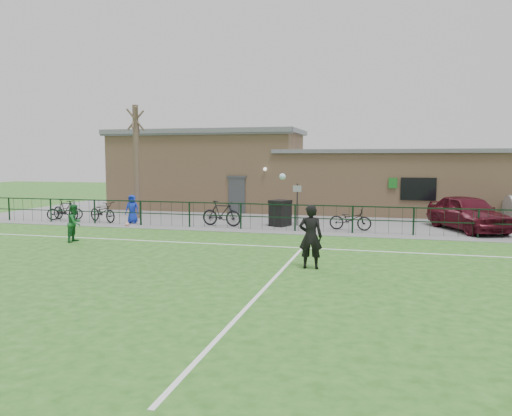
% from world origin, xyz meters
% --- Properties ---
extents(ground, '(90.00, 90.00, 0.00)m').
position_xyz_m(ground, '(0.00, 0.00, 0.00)').
color(ground, '#245719').
rests_on(ground, ground).
extents(paving_strip, '(34.00, 13.00, 0.02)m').
position_xyz_m(paving_strip, '(0.00, 13.50, 0.01)').
color(paving_strip, slate).
rests_on(paving_strip, ground).
extents(pitch_line_touch, '(28.00, 0.10, 0.01)m').
position_xyz_m(pitch_line_touch, '(0.00, 7.80, 0.00)').
color(pitch_line_touch, white).
rests_on(pitch_line_touch, ground).
extents(pitch_line_mid, '(28.00, 0.10, 0.01)m').
position_xyz_m(pitch_line_mid, '(0.00, 4.00, 0.00)').
color(pitch_line_mid, white).
rests_on(pitch_line_mid, ground).
extents(pitch_line_perp, '(0.10, 16.00, 0.01)m').
position_xyz_m(pitch_line_perp, '(2.00, 0.00, 0.00)').
color(pitch_line_perp, white).
rests_on(pitch_line_perp, ground).
extents(perimeter_fence, '(28.00, 0.10, 1.20)m').
position_xyz_m(perimeter_fence, '(0.00, 8.00, 0.60)').
color(perimeter_fence, black).
rests_on(perimeter_fence, ground).
extents(bare_tree, '(0.30, 0.30, 6.00)m').
position_xyz_m(bare_tree, '(-8.00, 10.50, 3.00)').
color(bare_tree, '#4D3A2F').
rests_on(bare_tree, ground).
extents(wheelie_bin_left, '(1.03, 1.08, 1.14)m').
position_xyz_m(wheelie_bin_left, '(0.04, 9.38, 0.59)').
color(wheelie_bin_left, black).
rests_on(wheelie_bin_left, paving_strip).
extents(wheelie_bin_right, '(0.80, 0.87, 1.00)m').
position_xyz_m(wheelie_bin_right, '(-0.03, 10.34, 0.52)').
color(wheelie_bin_right, black).
rests_on(wheelie_bin_right, paving_strip).
extents(sign_post, '(0.08, 0.08, 2.00)m').
position_xyz_m(sign_post, '(0.78, 9.75, 1.02)').
color(sign_post, black).
rests_on(sign_post, paving_strip).
extents(car_maroon, '(3.56, 5.00, 1.58)m').
position_xyz_m(car_maroon, '(8.40, 10.06, 0.81)').
color(car_maroon, '#4C0D19').
rests_on(car_maroon, paving_strip).
extents(bicycle_a, '(1.89, 1.31, 0.94)m').
position_xyz_m(bicycle_a, '(-11.26, 8.79, 0.49)').
color(bicycle_a, black).
rests_on(bicycle_a, paving_strip).
extents(bicycle_b, '(1.85, 0.87, 1.08)m').
position_xyz_m(bicycle_b, '(-11.24, 8.84, 0.56)').
color(bicycle_b, black).
rests_on(bicycle_b, paving_strip).
extents(bicycle_c, '(2.07, 1.40, 1.03)m').
position_xyz_m(bicycle_c, '(-8.92, 8.59, 0.54)').
color(bicycle_c, black).
rests_on(bicycle_c, paving_strip).
extents(bicycle_d, '(2.04, 0.79, 1.19)m').
position_xyz_m(bicycle_d, '(-2.65, 8.67, 0.62)').
color(bicycle_d, black).
rests_on(bicycle_d, paving_strip).
extents(bicycle_e, '(1.90, 0.78, 0.98)m').
position_xyz_m(bicycle_e, '(3.35, 8.85, 0.51)').
color(bicycle_e, black).
rests_on(bicycle_e, paving_strip).
extents(spectator_child, '(0.73, 0.53, 1.40)m').
position_xyz_m(spectator_child, '(-7.23, 8.51, 0.72)').
color(spectator_child, '#132BB4').
rests_on(spectator_child, paving_strip).
extents(goalkeeper_kick, '(1.83, 2.87, 2.70)m').
position_xyz_m(goalkeeper_kick, '(2.73, 0.80, 0.97)').
color(goalkeeper_kick, black).
rests_on(goalkeeper_kick, ground).
extents(outfield_player, '(0.61, 0.75, 1.46)m').
position_xyz_m(outfield_player, '(-6.74, 3.12, 0.73)').
color(outfield_player, '#1B602A').
rests_on(outfield_player, ground).
extents(ball_ground, '(0.20, 0.20, 0.20)m').
position_xyz_m(ball_ground, '(-6.99, 7.54, 0.10)').
color(ball_ground, silver).
rests_on(ball_ground, ground).
extents(clubhouse, '(24.25, 5.40, 4.96)m').
position_xyz_m(clubhouse, '(-0.88, 16.50, 2.22)').
color(clubhouse, tan).
rests_on(clubhouse, ground).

